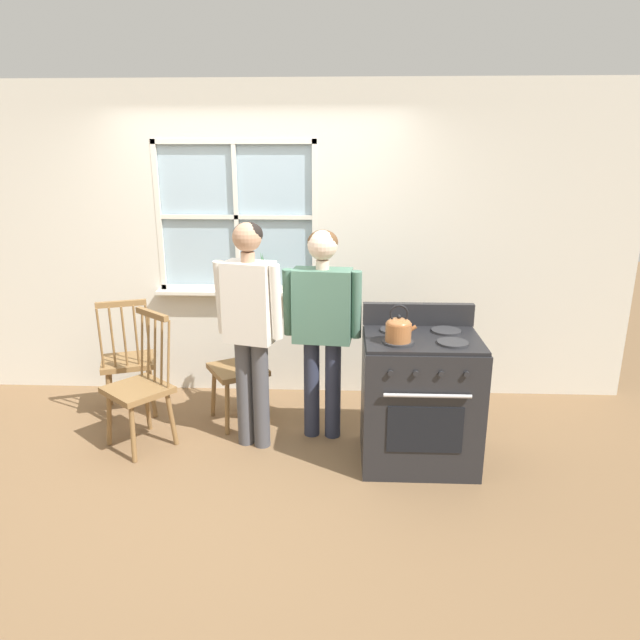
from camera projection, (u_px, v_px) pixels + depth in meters
name	position (u px, v px, depth m)	size (l,w,h in m)	color
ground_plane	(241.00, 467.00, 4.01)	(16.00, 16.00, 0.00)	brown
wall_back	(266.00, 247.00, 4.96)	(6.40, 0.16, 2.70)	silver
chair_by_window	(241.00, 368.00, 4.59)	(0.56, 0.56, 1.02)	olive
chair_near_wall	(140.00, 388.00, 4.20)	(0.58, 0.58, 1.02)	olive
chair_center_cluster	(128.00, 362.00, 4.72)	(0.53, 0.52, 1.02)	olive
person_elderly_left	(250.00, 316.00, 4.04)	(0.51, 0.30, 1.67)	#4C4C51
person_teen_center	(322.00, 314.00, 4.19)	(0.59, 0.25, 1.60)	#2D3347
stove	(419.00, 398.00, 3.99)	(0.79, 0.68, 1.08)	#232326
kettle	(399.00, 328.00, 3.71)	(0.21, 0.17, 0.25)	#A86638
potted_plant	(262.00, 280.00, 4.96)	(0.16, 0.16, 0.36)	beige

